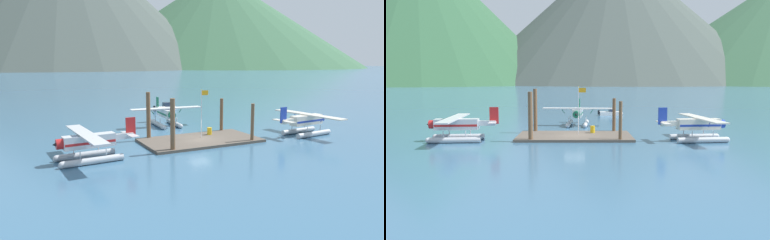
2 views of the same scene
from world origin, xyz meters
The scene contains 14 objects.
ground_plane centered at (0.00, 0.00, 0.00)m, with size 1200.00×1200.00×0.00m, color #38607F.
dock_platform centered at (0.00, 0.00, 0.15)m, with size 13.57×7.39×0.30m, color brown.
piling_near_left centered at (-4.87, -3.15, 2.80)m, with size 0.51×0.51×5.60m, color brown.
piling_near_right centered at (5.12, -3.18, 2.27)m, with size 0.39×0.39×4.55m, color brown.
piling_far_left centered at (-5.10, 3.56, 2.87)m, with size 0.50×0.50×5.74m, color brown.
piling_far_right centered at (5.06, 3.59, 2.26)m, with size 0.43×0.43×4.51m, color brown.
flagpole centered at (0.59, 0.59, 3.93)m, with size 0.95×0.10×5.81m.
fuel_drum centered at (2.23, 1.74, 0.74)m, with size 0.62×0.62×0.88m.
mountain_ridge_west_peak centered at (-197.81, 429.83, 89.32)m, with size 366.34×366.34×178.63m.
mountain_ridge_east_peak centered at (52.57, 486.84, 93.88)m, with size 417.69×417.69×187.76m.
seaplane_silver_port_aft centered at (-13.26, -2.69, 1.58)m, with size 7.97×10.48×3.84m.
seaplane_white_bow_centre centered at (0.35, 11.33, 1.58)m, with size 10.48×7.97×3.84m.
seaplane_cream_stbd_aft centered at (14.01, -2.60, 1.58)m, with size 7.96×10.49×3.84m.
boat_white_open_north centered at (6.78, 27.05, 0.49)m, with size 4.88×1.94×1.50m.
Camera 2 is at (0.41, -44.03, 7.02)m, focal length 34.70 mm.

